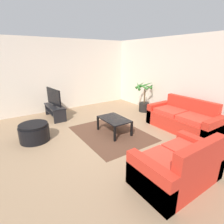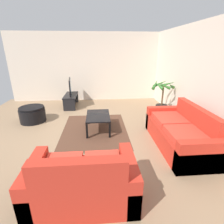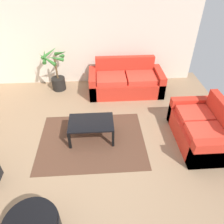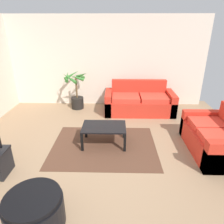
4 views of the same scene
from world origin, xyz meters
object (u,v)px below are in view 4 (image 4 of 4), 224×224
Objects in this scene: couch_main at (139,102)px; ottoman at (35,211)px; potted_palm at (76,94)px; coffee_table at (104,128)px; couch_loveseat at (215,138)px.

ottoman is at bearing -114.22° from couch_main.
ottoman is (-1.69, -3.76, -0.08)m from couch_main.
coffee_table is at bearing -64.85° from potted_palm.
couch_main is 2.17× the size of coffee_table.
coffee_table is at bearing 68.77° from ottoman.
couch_loveseat is (1.32, -2.02, -0.00)m from couch_main.
coffee_table is at bearing 174.25° from couch_loveseat.
coffee_table is 2.28m from potted_palm.
potted_palm is (-1.90, 0.26, 0.17)m from couch_main.
couch_main is at bearing 65.78° from ottoman.
couch_loveseat is at bearing -56.85° from couch_main.
couch_loveseat is at bearing 29.93° from ottoman.
couch_main is at bearing -7.91° from potted_palm.
couch_main is 2.02m from coffee_table.
couch_loveseat is 3.47m from ottoman.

